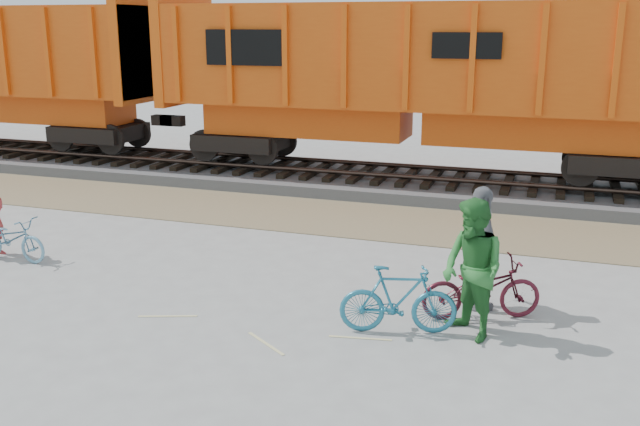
% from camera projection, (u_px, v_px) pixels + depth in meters
% --- Properties ---
extents(ground, '(120.00, 120.00, 0.00)m').
position_uv_depth(ground, '(249.00, 306.00, 11.29)').
color(ground, '#9E9E99').
rests_on(ground, ground).
extents(gravel_strip, '(120.00, 3.00, 0.02)m').
position_uv_depth(gravel_strip, '(349.00, 218.00, 16.32)').
color(gravel_strip, '#8B7B56').
rests_on(gravel_strip, ground).
extents(ballast_bed, '(120.00, 4.00, 0.30)m').
position_uv_depth(ballast_bed, '(386.00, 182.00, 19.48)').
color(ballast_bed, slate).
rests_on(ballast_bed, ground).
extents(track, '(120.00, 2.60, 0.24)m').
position_uv_depth(track, '(386.00, 170.00, 19.40)').
color(track, black).
rests_on(track, ballast_bed).
extents(hopper_car_center, '(14.00, 3.13, 4.65)m').
position_uv_depth(hopper_car_center, '(419.00, 76.00, 18.49)').
color(hopper_car_center, black).
rests_on(hopper_car_center, track).
extents(bicycle_blue, '(1.63, 0.67, 0.84)m').
position_uv_depth(bicycle_blue, '(11.00, 239.00, 13.38)').
color(bicycle_blue, '#69A1BE').
rests_on(bicycle_blue, ground).
extents(bicycle_teal, '(1.75, 0.91, 1.01)m').
position_uv_depth(bicycle_teal, '(398.00, 300.00, 10.19)').
color(bicycle_teal, teal).
rests_on(bicycle_teal, ground).
extents(bicycle_maroon, '(1.91, 1.29, 0.95)m').
position_uv_depth(bicycle_maroon, '(481.00, 288.00, 10.71)').
color(bicycle_maroon, '#521521').
rests_on(bicycle_maroon, ground).
extents(person_man, '(1.23, 1.23, 2.01)m').
position_uv_depth(person_man, '(473.00, 270.00, 9.93)').
color(person_man, '#2B7330').
rests_on(person_man, ground).
extents(person_woman, '(0.93, 1.24, 1.96)m').
position_uv_depth(person_woman, '(480.00, 248.00, 10.97)').
color(person_woman, slate).
rests_on(person_woman, ground).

